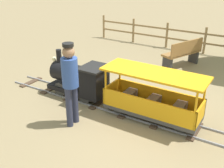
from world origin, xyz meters
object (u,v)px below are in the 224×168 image
object	(u,v)px
park_bench	(183,53)
conductor_person	(70,79)
passenger_car	(152,100)
locomotive	(80,78)

from	to	relation	value
park_bench	conductor_person	bearing A→B (deg)	169.27
passenger_car	conductor_person	bearing A→B (deg)	127.87
locomotive	park_bench	world-z (taller)	locomotive
locomotive	passenger_car	world-z (taller)	locomotive
passenger_car	conductor_person	xyz separation A→B (m)	(-0.96, 1.23, 0.53)
locomotive	park_bench	bearing A→B (deg)	-22.69
park_bench	passenger_car	bearing A→B (deg)	-172.02
passenger_car	park_bench	xyz separation A→B (m)	(3.18, 0.45, -0.01)
conductor_person	park_bench	world-z (taller)	conductor_person
locomotive	park_bench	xyz separation A→B (m)	(3.18, -1.33, -0.07)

